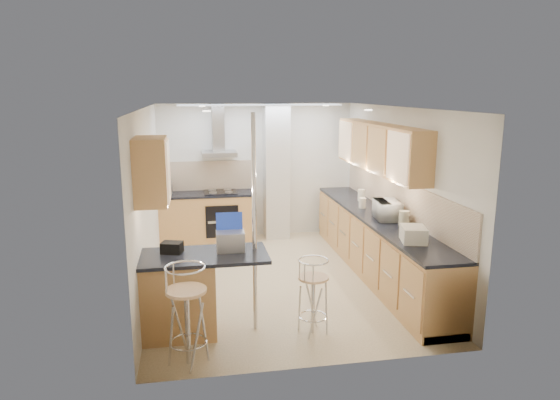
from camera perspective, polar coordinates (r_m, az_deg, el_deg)
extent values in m
plane|color=tan|center=(7.44, -0.18, -9.10)|extent=(4.80, 4.80, 0.00)
cube|color=white|center=(9.41, -2.73, 3.35)|extent=(3.60, 0.04, 2.50)
cube|color=white|center=(4.81, 4.81, -5.52)|extent=(3.60, 0.04, 2.50)
cube|color=white|center=(7.00, -14.86, -0.20)|extent=(0.04, 4.80, 2.50)
cube|color=white|center=(7.59, 13.32, 0.85)|extent=(0.04, 4.80, 2.50)
cube|color=white|center=(6.93, -0.19, 10.52)|extent=(3.60, 4.80, 0.02)
cube|color=tan|center=(7.80, 11.23, 5.93)|extent=(0.34, 3.00, 0.72)
cube|color=tan|center=(5.55, -14.52, 3.23)|extent=(0.34, 0.62, 0.72)
cube|color=beige|center=(7.60, 13.19, 0.33)|extent=(0.03, 4.40, 0.56)
cube|color=beige|center=(9.33, -8.51, 2.72)|extent=(1.70, 0.03, 0.56)
cube|color=silver|center=(9.27, -0.42, 3.23)|extent=(0.45, 0.40, 2.50)
cube|color=#AAACAF|center=(9.05, -6.96, 5.28)|extent=(0.62, 0.48, 0.08)
cube|color=#AAACAF|center=(9.14, -7.08, 8.12)|extent=(0.22, 0.20, 0.88)
cylinder|color=silver|center=(5.61, -2.95, -2.88)|extent=(0.05, 0.05, 2.50)
cube|color=black|center=(8.92, -6.63, -2.48)|extent=(0.58, 0.02, 0.58)
cube|color=black|center=(9.11, -6.83, 0.90)|extent=(0.58, 0.50, 0.02)
cube|color=tan|center=(8.70, -2.29, 10.80)|extent=(2.80, 0.35, 0.02)
cube|color=tan|center=(7.68, 10.95, -5.16)|extent=(0.60, 4.40, 0.88)
cube|color=black|center=(7.56, 11.10, -1.83)|extent=(0.63, 4.40, 0.04)
cube|color=tan|center=(9.21, -8.30, -2.12)|extent=(1.70, 0.60, 0.88)
cube|color=black|center=(9.11, -8.39, 0.69)|extent=(1.70, 0.63, 0.04)
cube|color=tan|center=(5.83, -8.78, -10.74)|extent=(1.35, 0.62, 0.90)
cube|color=black|center=(5.66, -8.94, -6.36)|extent=(1.47, 0.72, 0.04)
imported|color=white|center=(7.28, 12.21, -1.15)|extent=(0.38, 0.53, 0.27)
cube|color=#919298|center=(5.72, -5.69, -4.70)|extent=(0.32, 0.25, 0.22)
cube|color=black|center=(5.76, -12.25, -5.32)|extent=(0.27, 0.22, 0.12)
cylinder|color=#EDE6CD|center=(8.45, 9.29, 0.56)|extent=(0.13, 0.13, 0.19)
cylinder|color=#EDE6CD|center=(7.93, 9.39, -0.34)|extent=(0.13, 0.13, 0.16)
cylinder|color=beige|center=(7.02, 13.98, -2.03)|extent=(0.14, 0.14, 0.20)
cylinder|color=white|center=(7.16, 11.85, -1.91)|extent=(0.11, 0.11, 0.14)
cube|color=#EDE6CD|center=(6.30, 15.00, -3.79)|extent=(0.36, 0.41, 0.19)
cylinder|color=#AAACAF|center=(9.11, -12.68, 1.37)|extent=(0.16, 0.16, 0.22)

